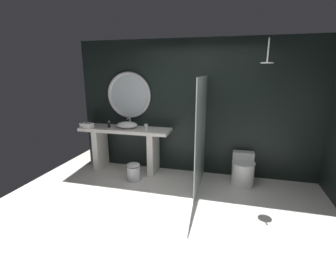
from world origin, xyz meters
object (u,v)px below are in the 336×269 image
Objects in this scene: waste_bin at (133,171)px; soap_dispenser at (109,124)px; folded_hand_towel at (87,125)px; vessel_sink at (127,125)px; round_wall_mirror at (129,95)px; rain_shower_head at (267,60)px; tumbler_cup at (146,127)px; toilet at (243,170)px.

soap_dispenser is at bearing 148.71° from waste_bin.
waste_bin is 1.36m from folded_hand_towel.
round_wall_mirror is (-0.04, 0.24, 0.57)m from vessel_sink.
rain_shower_head is (2.87, -0.19, 1.21)m from soap_dispenser.
vessel_sink is 1.11× the size of rain_shower_head.
soap_dispenser reaches higher than folded_hand_towel.
tumbler_cup is 0.31× the size of waste_bin.
vessel_sink is 0.70× the size of toilet.
rain_shower_head is (2.08, -0.19, 1.22)m from tumbler_cup.
round_wall_mirror is at bearing 38.98° from soap_dispenser.
round_wall_mirror reaches higher than tumbler_cup.
vessel_sink is at bearing 175.94° from tumbler_cup.
toilet is 1.75× the size of waste_bin.
round_wall_mirror is 1.04m from folded_hand_towel.
vessel_sink is 0.95m from waste_bin.
vessel_sink is at bearing -80.71° from round_wall_mirror.
round_wall_mirror is at bearing 149.26° from tumbler_cup.
tumbler_cup is at bearing -4.06° from vessel_sink.
vessel_sink reaches higher than waste_bin.
rain_shower_head is at bearing -38.05° from toilet.
soap_dispenser is at bearing 18.48° from folded_hand_towel.
folded_hand_towel is at bearing -151.43° from round_wall_mirror.
soap_dispenser is 0.14× the size of round_wall_mirror.
rain_shower_head is at bearing -5.20° from tumbler_cup.
soap_dispenser is 0.55× the size of folded_hand_towel.
soap_dispenser is 2.74m from toilet.
soap_dispenser is at bearing 179.66° from toilet.
vessel_sink is 1.73× the size of folded_hand_towel.
folded_hand_towel is at bearing -167.69° from vessel_sink.
toilet is at bearing -7.10° from round_wall_mirror.
toilet is at bearing 11.07° from waste_bin.
rain_shower_head is at bearing -10.26° from round_wall_mirror.
round_wall_mirror reaches higher than folded_hand_towel.
folded_hand_towel reaches higher than waste_bin.
soap_dispenser is 1.10m from waste_bin.
round_wall_mirror is at bearing 99.29° from vessel_sink.
waste_bin is (0.66, -0.40, -0.78)m from soap_dispenser.
toilet is (2.31, -0.29, -1.27)m from round_wall_mirror.
rain_shower_head is at bearing -0.77° from folded_hand_towel.
vessel_sink is at bearing 12.31° from folded_hand_towel.
toilet is (2.27, -0.05, -0.70)m from vessel_sink.
tumbler_cup is at bearing 0.26° from soap_dispenser.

